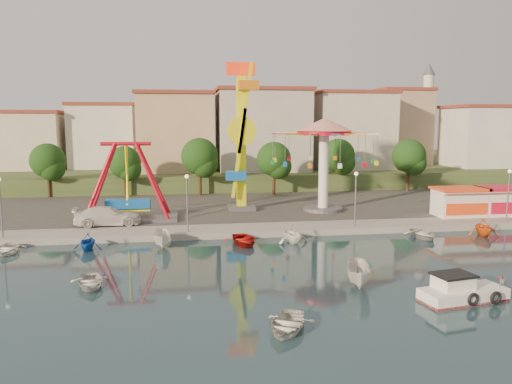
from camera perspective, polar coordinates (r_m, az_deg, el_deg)
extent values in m
plane|color=#132B34|center=(35.01, 5.91, -9.65)|extent=(200.00, 200.00, 0.00)
cube|color=#9E998E|center=(95.22, -3.37, 1.81)|extent=(200.00, 100.00, 0.60)
cube|color=#4C4944|center=(63.64, -0.78, -1.01)|extent=(90.00, 28.00, 0.01)
cube|color=#384C26|center=(100.06, -3.63, 2.80)|extent=(200.00, 60.00, 3.00)
cube|color=#59595E|center=(53.23, -14.35, -2.89)|extent=(10.00, 5.00, 0.30)
cube|color=blue|center=(52.98, -14.41, -1.35)|extent=(4.50, 1.40, 1.00)
cylinder|color=red|center=(52.36, -14.65, 5.36)|extent=(5.00, 0.40, 0.40)
cube|color=#59595E|center=(57.23, -1.68, -1.78)|extent=(3.00, 3.00, 0.50)
cube|color=#FFF915|center=(56.44, -1.71, 5.49)|extent=(1.00, 1.00, 15.00)
cube|color=red|center=(56.68, -1.75, 13.90)|extent=(3.20, 0.50, 1.40)
cylinder|color=#FFF915|center=(55.60, -1.62, 7.00)|extent=(3.20, 0.50, 3.20)
cube|color=#FFF915|center=(55.46, -1.23, 9.55)|extent=(1.79, 0.35, 9.95)
cube|color=orange|center=(55.63, -0.86, 12.10)|extent=(2.20, 1.20, 1.00)
cylinder|color=#59595E|center=(57.05, 7.64, -1.93)|extent=(4.40, 4.40, 0.40)
cylinder|color=white|center=(56.47, 7.72, 2.37)|extent=(1.10, 1.10, 9.00)
cylinder|color=red|center=(56.21, 7.81, 6.73)|extent=(6.00, 6.00, 0.50)
cone|color=red|center=(56.20, 7.83, 7.65)|extent=(6.40, 6.40, 1.40)
cube|color=white|center=(57.51, 22.17, -1.17)|extent=(5.00, 3.00, 2.80)
cube|color=#F24215|center=(57.30, 22.25, 0.36)|extent=(5.40, 3.40, 0.25)
cube|color=red|center=(55.90, 23.12, -0.23)|extent=(5.00, 0.77, 0.43)
cube|color=white|center=(60.24, 26.32, -1.02)|extent=(5.00, 3.00, 2.80)
cube|color=red|center=(60.03, 26.41, 0.44)|extent=(5.40, 3.40, 0.25)
cylinder|color=#59595E|center=(48.48, -27.14, -1.77)|extent=(0.14, 0.14, 5.00)
cylinder|color=#59595E|center=(45.91, -7.86, -1.45)|extent=(0.14, 0.14, 5.00)
cylinder|color=#59595E|center=(48.75, 11.30, -0.98)|extent=(0.14, 0.14, 5.00)
cylinder|color=#59595E|center=(56.19, 26.85, -0.51)|extent=(0.14, 0.14, 5.00)
cylinder|color=#382314|center=(71.93, -22.58, 0.87)|extent=(0.44, 0.44, 3.60)
sphere|color=black|center=(71.65, -22.71, 3.32)|extent=(4.60, 4.60, 4.60)
cylinder|color=#382314|center=(69.45, -14.70, 0.90)|extent=(0.44, 0.44, 3.40)
sphere|color=black|center=(69.16, -14.78, 3.31)|extent=(4.35, 4.35, 4.35)
cylinder|color=#382314|center=(68.61, -6.41, 1.25)|extent=(0.44, 0.44, 3.92)
sphere|color=black|center=(68.30, -6.46, 4.07)|extent=(5.02, 5.02, 5.02)
cylinder|color=#382314|center=(68.28, 2.05, 1.15)|extent=(0.44, 0.44, 3.66)
sphere|color=black|center=(67.98, 2.06, 3.79)|extent=(4.68, 4.68, 4.68)
cylinder|color=#382314|center=(73.60, 9.30, 1.61)|extent=(0.44, 0.44, 3.80)
sphere|color=black|center=(73.31, 9.36, 4.15)|extent=(4.86, 4.86, 4.86)
cylinder|color=#382314|center=(75.60, 16.96, 1.52)|extent=(0.44, 0.44, 3.77)
sphere|color=black|center=(75.32, 17.07, 3.97)|extent=(4.83, 4.83, 4.83)
cube|color=beige|center=(82.25, -26.30, 6.05)|extent=(9.26, 9.53, 11.87)
cube|color=silver|center=(84.73, -17.32, 5.45)|extent=(12.33, 9.01, 8.63)
cube|color=tan|center=(84.27, -8.38, 6.60)|extent=(11.95, 9.28, 11.23)
cube|color=beige|center=(82.34, 1.33, 5.94)|extent=(12.59, 10.50, 9.20)
cube|color=beige|center=(88.89, 9.58, 6.00)|extent=(10.75, 9.23, 9.24)
cube|color=tan|center=(92.15, 17.90, 6.41)|extent=(12.77, 10.96, 11.21)
cube|color=silver|center=(96.62, 24.65, 6.47)|extent=(8.23, 8.98, 12.36)
cylinder|color=silver|center=(97.04, 18.94, 7.84)|extent=(1.80, 1.80, 16.00)
cylinder|color=#59595E|center=(97.19, 19.07, 10.79)|extent=(2.80, 2.80, 0.30)
cone|color=#59595E|center=(97.49, 19.18, 13.13)|extent=(2.20, 2.20, 2.00)
cube|color=white|center=(32.78, 22.58, -10.90)|extent=(5.48, 2.89, 0.94)
cube|color=red|center=(32.86, 22.55, -11.28)|extent=(5.48, 2.89, 0.17)
cube|color=white|center=(32.32, 21.59, -9.67)|extent=(2.33, 1.92, 0.94)
cube|color=black|center=(32.17, 21.64, -8.78)|extent=(2.58, 2.16, 0.13)
torus|color=black|center=(31.90, 23.57, -11.19)|extent=(0.82, 0.35, 0.79)
torus|color=black|center=(32.72, 25.73, -10.84)|extent=(0.82, 0.35, 0.79)
imported|color=silver|center=(34.50, -18.44, -9.69)|extent=(3.10, 3.84, 0.70)
imported|color=silver|center=(26.41, 3.53, -14.78)|extent=(3.84, 4.34, 0.75)
imported|color=beige|center=(33.43, 11.72, -9.22)|extent=(2.66, 4.36, 1.58)
imported|color=silver|center=(50.60, -16.60, -2.65)|extent=(6.55, 3.16, 1.84)
imported|color=white|center=(45.60, -26.56, -5.82)|extent=(2.78, 3.69, 0.72)
imported|color=blue|center=(43.95, -18.69, -5.38)|extent=(2.53, 2.89, 1.46)
imported|color=silver|center=(43.26, -10.65, -5.29)|extent=(1.60, 3.89, 1.48)
imported|color=#AA120D|center=(43.61, -1.45, -5.48)|extent=(3.34, 4.35, 0.84)
imported|color=white|center=(44.24, 4.17, -4.76)|extent=(3.48, 3.77, 1.65)
imported|color=silver|center=(48.50, 18.57, -4.54)|extent=(2.93, 3.98, 0.80)
imported|color=#EE5C15|center=(51.38, 24.55, -3.65)|extent=(3.47, 3.79, 1.69)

